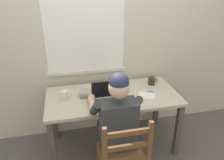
% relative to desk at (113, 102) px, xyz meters
% --- Properties ---
extents(ground_plane, '(8.00, 8.00, 0.00)m').
position_rel_desk_xyz_m(ground_plane, '(0.00, 0.00, -0.65)').
color(ground_plane, '#56514C').
extents(back_wall, '(6.00, 0.08, 2.60)m').
position_rel_desk_xyz_m(back_wall, '(-0.00, 0.45, 0.65)').
color(back_wall, beige).
rests_on(back_wall, ground).
extents(desk, '(1.53, 0.74, 0.74)m').
position_rel_desk_xyz_m(desk, '(0.00, 0.00, 0.00)').
color(desk, '#BCB29E').
rests_on(desk, ground).
extents(seated_person, '(0.50, 0.60, 1.26)m').
position_rel_desk_xyz_m(seated_person, '(-0.07, -0.44, 0.05)').
color(seated_person, '#33383D').
rests_on(seated_person, ground).
extents(wooden_chair, '(0.42, 0.42, 0.95)m').
position_rel_desk_xyz_m(wooden_chair, '(-0.07, -0.72, -0.17)').
color(wooden_chair, brown).
rests_on(wooden_chair, ground).
extents(laptop, '(0.33, 0.29, 0.23)m').
position_rel_desk_xyz_m(laptop, '(-0.09, -0.15, 0.15)').
color(laptop, black).
rests_on(laptop, desk).
extents(computer_mouse, '(0.06, 0.10, 0.03)m').
position_rel_desk_xyz_m(computer_mouse, '(0.14, -0.21, 0.11)').
color(computer_mouse, black).
rests_on(computer_mouse, desk).
extents(coffee_mug_white, '(0.12, 0.08, 0.10)m').
position_rel_desk_xyz_m(coffee_mug_white, '(-0.55, 0.02, 0.15)').
color(coffee_mug_white, beige).
rests_on(coffee_mug_white, desk).
extents(coffee_mug_dark, '(0.12, 0.08, 0.10)m').
position_rel_desk_xyz_m(coffee_mug_dark, '(0.54, 0.17, 0.14)').
color(coffee_mug_dark, '#38281E').
rests_on(coffee_mug_dark, desk).
extents(book_stack_main, '(0.17, 0.16, 0.07)m').
position_rel_desk_xyz_m(book_stack_main, '(-0.30, 0.04, 0.13)').
color(book_stack_main, gray).
rests_on(book_stack_main, desk).
extents(paper_pile_near_laptop, '(0.24, 0.22, 0.01)m').
position_rel_desk_xyz_m(paper_pile_near_laptop, '(0.38, -0.10, 0.10)').
color(paper_pile_near_laptop, white).
rests_on(paper_pile_near_laptop, desk).
extents(landscape_photo_print, '(0.15, 0.13, 0.00)m').
position_rel_desk_xyz_m(landscape_photo_print, '(0.42, -0.05, 0.09)').
color(landscape_photo_print, teal).
rests_on(landscape_photo_print, desk).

